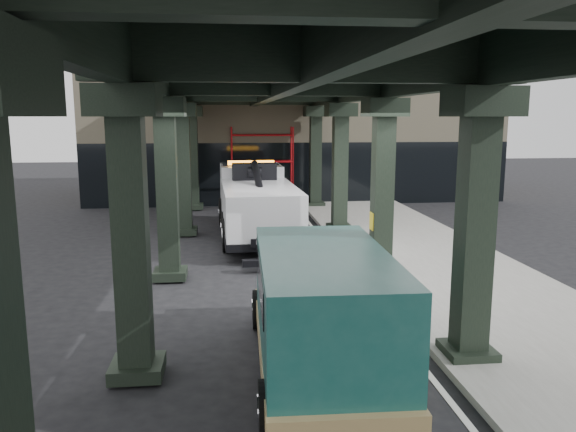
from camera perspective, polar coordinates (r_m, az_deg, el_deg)
ground at (r=14.24m, az=1.28°, el=-8.35°), size 90.00×90.00×0.00m
sidewalk at (r=17.21m, az=15.45°, el=-5.20°), size 5.00×40.00×0.15m
lane_stripe at (r=16.41m, az=6.27°, el=-5.88°), size 0.12×38.00×0.01m
viaduct at (r=15.49m, az=-1.16°, el=13.62°), size 7.40×32.00×6.40m
building at (r=33.61m, az=0.17°, el=9.22°), size 22.00×10.00×8.00m
scaffolding at (r=28.20m, az=-2.65°, el=5.19°), size 3.08×0.88×4.00m
tow_truck at (r=21.19m, az=-3.34°, el=1.65°), size 2.87×8.88×2.88m
towed_van at (r=9.81m, az=3.35°, el=-9.34°), size 2.44×5.77×2.31m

